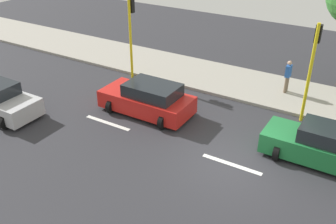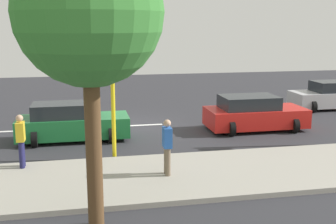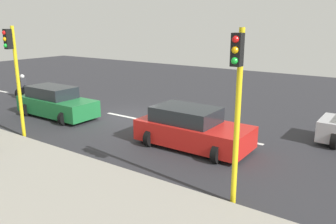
{
  "view_description": "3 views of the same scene",
  "coord_description": "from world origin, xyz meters",
  "px_view_note": "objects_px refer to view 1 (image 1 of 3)",
  "views": [
    {
      "loc": [
        -11.38,
        -4.07,
        8.78
      ],
      "look_at": [
        0.84,
        3.33,
        0.93
      ],
      "focal_mm": 41.21,
      "sensor_mm": 36.0,
      "label": 1
    },
    {
      "loc": [
        18.94,
        -2.34,
        4.57
      ],
      "look_at": [
        1.12,
        1.26,
        0.81
      ],
      "focal_mm": 45.44,
      "sensor_mm": 36.0,
      "label": 2
    },
    {
      "loc": [
        12.33,
        11.28,
        4.59
      ],
      "look_at": [
        0.77,
        3.19,
        0.89
      ],
      "focal_mm": 36.27,
      "sensor_mm": 36.0,
      "label": 3
    }
  ],
  "objects_px": {
    "car_red": "(148,99)",
    "pedestrian_near_signal": "(288,75)",
    "car_green": "(325,146)",
    "traffic_light_midblock": "(313,59)",
    "traffic_light_corner": "(131,26)"
  },
  "relations": [
    {
      "from": "car_red",
      "to": "pedestrian_near_signal",
      "type": "xyz_separation_m",
      "value": [
        5.29,
        -4.95,
        0.35
      ]
    },
    {
      "from": "car_green",
      "to": "pedestrian_near_signal",
      "type": "relative_size",
      "value": 2.59
    },
    {
      "from": "car_red",
      "to": "traffic_light_midblock",
      "type": "relative_size",
      "value": 0.96
    },
    {
      "from": "car_green",
      "to": "car_red",
      "type": "bearing_deg",
      "value": 91.38
    },
    {
      "from": "car_green",
      "to": "traffic_light_corner",
      "type": "relative_size",
      "value": 0.97
    },
    {
      "from": "car_green",
      "to": "pedestrian_near_signal",
      "type": "xyz_separation_m",
      "value": [
        5.1,
        2.9,
        0.35
      ]
    },
    {
      "from": "car_green",
      "to": "traffic_light_corner",
      "type": "distance_m",
      "value": 11.52
    },
    {
      "from": "car_red",
      "to": "car_green",
      "type": "xyz_separation_m",
      "value": [
        0.19,
        -7.85,
        -0.0
      ]
    },
    {
      "from": "car_green",
      "to": "traffic_light_midblock",
      "type": "height_order",
      "value": "traffic_light_midblock"
    },
    {
      "from": "car_red",
      "to": "traffic_light_midblock",
      "type": "distance_m",
      "value": 7.41
    },
    {
      "from": "traffic_light_corner",
      "to": "traffic_light_midblock",
      "type": "xyz_separation_m",
      "value": [
        0.0,
        -9.44,
        0.0
      ]
    },
    {
      "from": "pedestrian_near_signal",
      "to": "traffic_light_corner",
      "type": "height_order",
      "value": "traffic_light_corner"
    },
    {
      "from": "car_red",
      "to": "car_green",
      "type": "height_order",
      "value": "same"
    },
    {
      "from": "pedestrian_near_signal",
      "to": "traffic_light_midblock",
      "type": "bearing_deg",
      "value": -147.48
    },
    {
      "from": "traffic_light_corner",
      "to": "pedestrian_near_signal",
      "type": "bearing_deg",
      "value": -74.65
    }
  ]
}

